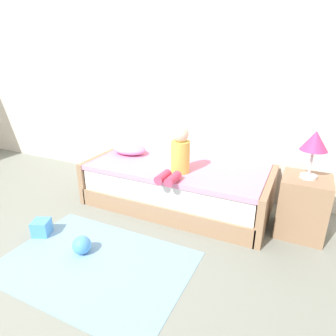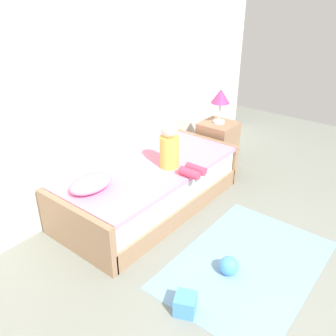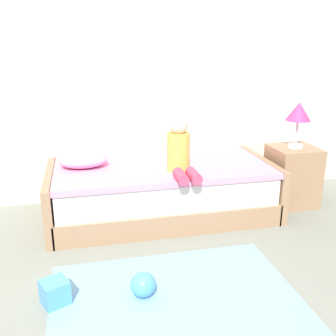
{
  "view_description": "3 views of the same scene",
  "coord_description": "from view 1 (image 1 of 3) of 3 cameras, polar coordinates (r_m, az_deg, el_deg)",
  "views": [
    {
      "loc": [
        1.93,
        -0.84,
        1.67
      ],
      "look_at": [
        0.68,
        1.75,
        0.55
      ],
      "focal_mm": 30.96,
      "sensor_mm": 36.0,
      "label": 1
    },
    {
      "loc": [
        -1.82,
        -0.25,
        2.21
      ],
      "look_at": [
        0.68,
        1.75,
        0.55
      ],
      "focal_mm": 37.87,
      "sensor_mm": 36.0,
      "label": 2
    },
    {
      "loc": [
        -0.03,
        -1.36,
        1.58
      ],
      "look_at": [
        0.68,
        1.75,
        0.55
      ],
      "focal_mm": 41.17,
      "sensor_mm": 36.0,
      "label": 3
    }
  ],
  "objects": [
    {
      "name": "toy_block",
      "position": [
        3.18,
        -23.63,
        -10.7
      ],
      "size": [
        0.21,
        0.21,
        0.16
      ],
      "primitive_type": "cube",
      "rotation": [
        0.0,
        0.0,
        0.42
      ],
      "color": "#4C99E5",
      "rests_on": "ground"
    },
    {
      "name": "pillow",
      "position": [
        3.71,
        -7.67,
        3.72
      ],
      "size": [
        0.44,
        0.3,
        0.13
      ],
      "primitive_type": "ellipsoid",
      "color": "#EA8CC6",
      "rests_on": "bed"
    },
    {
      "name": "area_rug",
      "position": [
        2.69,
        -14.17,
        -17.81
      ],
      "size": [
        1.6,
        1.1,
        0.01
      ],
      "primitive_type": "cube",
      "color": "#7AA8CC",
      "rests_on": "ground"
    },
    {
      "name": "table_lamp",
      "position": [
        2.91,
        26.9,
        4.36
      ],
      "size": [
        0.24,
        0.24,
        0.45
      ],
      "color": "silver",
      "rests_on": "nightstand"
    },
    {
      "name": "nightstand",
      "position": [
        3.13,
        24.98,
        -6.82
      ],
      "size": [
        0.44,
        0.44,
        0.6
      ],
      "primitive_type": "cube",
      "color": "#997556",
      "rests_on": "ground"
    },
    {
      "name": "wall_rear",
      "position": [
        3.95,
        -3.75,
        18.02
      ],
      "size": [
        7.2,
        0.1,
        2.9
      ],
      "primitive_type": "cube",
      "color": "silver",
      "rests_on": "ground"
    },
    {
      "name": "child_figure",
      "position": [
        3.01,
        2.07,
        2.55
      ],
      "size": [
        0.2,
        0.51,
        0.5
      ],
      "color": "gold",
      "rests_on": "bed"
    },
    {
      "name": "toy_ball",
      "position": [
        2.79,
        -16.61,
        -14.34
      ],
      "size": [
        0.17,
        0.17,
        0.17
      ],
      "primitive_type": "sphere",
      "color": "#4C99E5",
      "rests_on": "ground"
    },
    {
      "name": "bed",
      "position": [
        3.41,
        1.82,
        -3.39
      ],
      "size": [
        2.11,
        1.0,
        0.5
      ],
      "color": "#997556",
      "rests_on": "ground"
    }
  ]
}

